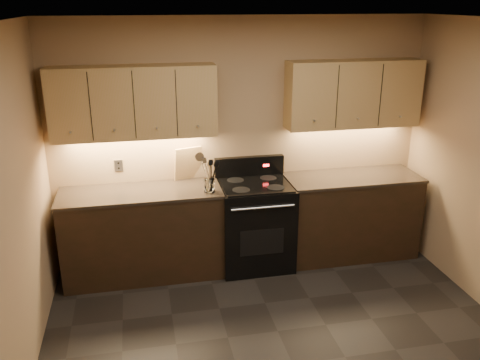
# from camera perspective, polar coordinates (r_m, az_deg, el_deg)

# --- Properties ---
(ceiling) EXTENTS (4.00, 4.00, 0.00)m
(ceiling) POSITION_cam_1_polar(r_m,az_deg,el_deg) (3.34, 7.58, 17.04)
(ceiling) COLOR silver
(ceiling) RESTS_ON wall_back
(wall_back) EXTENTS (4.00, 0.04, 2.60)m
(wall_back) POSITION_cam_1_polar(r_m,az_deg,el_deg) (5.46, 0.14, 4.30)
(wall_back) COLOR #9A825B
(wall_back) RESTS_ON ground
(counter_left) EXTENTS (1.62, 0.62, 0.93)m
(counter_left) POSITION_cam_1_polar(r_m,az_deg,el_deg) (5.36, -10.84, -5.89)
(counter_left) COLOR black
(counter_left) RESTS_ON ground
(counter_right) EXTENTS (1.46, 0.62, 0.93)m
(counter_right) POSITION_cam_1_polar(r_m,az_deg,el_deg) (5.82, 12.23, -3.88)
(counter_right) COLOR black
(counter_right) RESTS_ON ground
(stove) EXTENTS (0.76, 0.68, 1.14)m
(stove) POSITION_cam_1_polar(r_m,az_deg,el_deg) (5.46, 1.65, -4.86)
(stove) COLOR black
(stove) RESTS_ON ground
(upper_cab_left) EXTENTS (1.60, 0.30, 0.70)m
(upper_cab_left) POSITION_cam_1_polar(r_m,az_deg,el_deg) (5.09, -11.84, 8.55)
(upper_cab_left) COLOR tan
(upper_cab_left) RESTS_ON wall_back
(upper_cab_right) EXTENTS (1.44, 0.30, 0.70)m
(upper_cab_right) POSITION_cam_1_polar(r_m,az_deg,el_deg) (5.57, 12.60, 9.42)
(upper_cab_right) COLOR tan
(upper_cab_right) RESTS_ON wall_back
(outlet_plate) EXTENTS (0.08, 0.01, 0.12)m
(outlet_plate) POSITION_cam_1_polar(r_m,az_deg,el_deg) (5.40, -13.48, 1.59)
(outlet_plate) COLOR #B2B5BA
(outlet_plate) RESTS_ON wall_back
(utensil_crock) EXTENTS (0.13, 0.13, 0.13)m
(utensil_crock) POSITION_cam_1_polar(r_m,az_deg,el_deg) (5.06, -3.47, -0.65)
(utensil_crock) COLOR white
(utensil_crock) RESTS_ON counter_left
(cutting_board) EXTENTS (0.30, 0.16, 0.36)m
(cutting_board) POSITION_cam_1_polar(r_m,az_deg,el_deg) (5.39, -5.87, 1.87)
(cutting_board) COLOR tan
(cutting_board) RESTS_ON counter_left
(wooden_spoon) EXTENTS (0.11, 0.14, 0.32)m
(wooden_spoon) POSITION_cam_1_polar(r_m,az_deg,el_deg) (5.01, -3.68, 0.46)
(wooden_spoon) COLOR tan
(wooden_spoon) RESTS_ON utensil_crock
(black_spoon) EXTENTS (0.13, 0.14, 0.34)m
(black_spoon) POSITION_cam_1_polar(r_m,az_deg,el_deg) (5.04, -3.46, 0.74)
(black_spoon) COLOR black
(black_spoon) RESTS_ON utensil_crock
(black_turner) EXTENTS (0.11, 0.12, 0.33)m
(black_turner) POSITION_cam_1_polar(r_m,az_deg,el_deg) (5.01, -3.29, 0.54)
(black_turner) COLOR black
(black_turner) RESTS_ON utensil_crock
(steel_spatula) EXTENTS (0.17, 0.12, 0.37)m
(steel_spatula) POSITION_cam_1_polar(r_m,az_deg,el_deg) (5.02, -3.14, 0.78)
(steel_spatula) COLOR silver
(steel_spatula) RESTS_ON utensil_crock
(steel_skimmer) EXTENTS (0.22, 0.17, 0.40)m
(steel_skimmer) POSITION_cam_1_polar(r_m,az_deg,el_deg) (5.01, -3.18, 0.89)
(steel_skimmer) COLOR silver
(steel_skimmer) RESTS_ON utensil_crock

